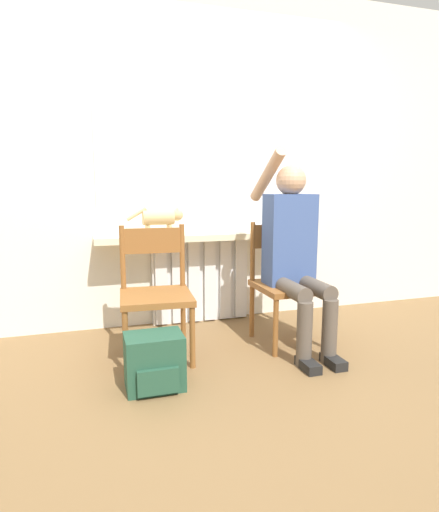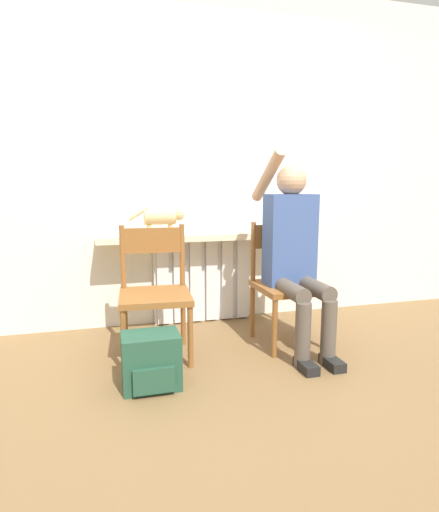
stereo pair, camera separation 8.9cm
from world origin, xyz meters
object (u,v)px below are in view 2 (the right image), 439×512
Objects in this scene: chair_right at (287,282)px; person at (295,248)px; chair_left at (155,290)px; backpack at (151,361)px; cat at (163,218)px.

person reaches higher than chair_right.
chair_left reaches higher than backpack.
chair_right is 1.17m from backpack.
person is at bearing -90.20° from chair_right.
backpack is (-1.04, -0.46, -0.29)m from chair_right.
cat is (0.14, 0.52, 0.44)m from chair_left.
chair_right is at bearing -32.55° from cat.
person is 3.19× the size of cat.
person is 4.31× the size of backpack.
cat is at bearing 79.38° from chair_left.
chair_left is at bearing 79.66° from backpack.
person is (0.96, -0.10, 0.26)m from chair_left.
cat reaches higher than chair_left.
backpack is at bearing -96.07° from chair_left.
person is at bearing -1.71° from chair_left.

